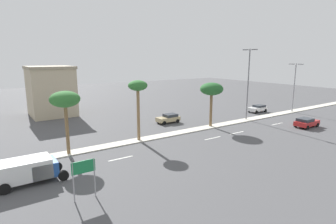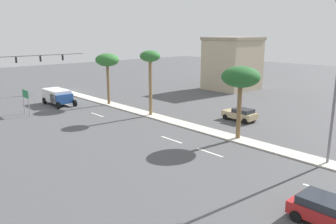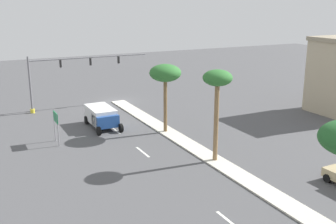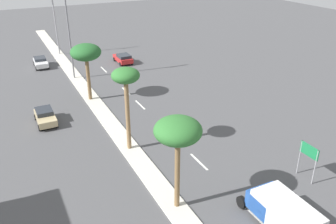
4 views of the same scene
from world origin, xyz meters
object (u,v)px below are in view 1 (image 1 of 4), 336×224
(sedan_white_left, at_px, (258,108))
(palm_tree_front, at_px, (138,89))
(commercial_building, at_px, (51,91))
(palm_tree_far, at_px, (212,90))
(street_lamp_left, at_px, (294,84))
(sedan_red_mid, at_px, (306,122))
(sedan_tan_front, at_px, (169,118))
(box_truck, at_px, (28,170))
(directional_road_sign, at_px, (84,171))
(street_lamp_leading, at_px, (248,80))
(palm_tree_right, at_px, (65,100))

(sedan_white_left, bearing_deg, palm_tree_front, -82.90)
(commercial_building, relative_size, palm_tree_far, 1.35)
(street_lamp_left, distance_m, sedan_red_mid, 13.31)
(sedan_tan_front, xyz_separation_m, sedan_white_left, (2.45, 19.72, -0.02))
(sedan_red_mid, bearing_deg, palm_tree_front, -108.75)
(palm_tree_far, relative_size, box_truck, 1.19)
(directional_road_sign, height_order, sedan_white_left, directional_road_sign)
(directional_road_sign, xyz_separation_m, street_lamp_leading, (-11.15, 31.57, 4.68))
(palm_tree_right, relative_size, box_truck, 1.22)
(palm_tree_right, distance_m, palm_tree_far, 21.63)
(sedan_red_mid, bearing_deg, directional_road_sign, -85.84)
(palm_tree_right, height_order, street_lamp_leading, street_lamp_leading)
(box_truck, bearing_deg, palm_tree_front, 112.04)
(street_lamp_leading, xyz_separation_m, street_lamp_left, (0.48, 13.04, -1.29))
(palm_tree_far, xyz_separation_m, street_lamp_left, (0.46, 21.39, -0.14))
(directional_road_sign, height_order, street_lamp_leading, street_lamp_leading)
(street_lamp_left, distance_m, sedan_tan_front, 26.55)
(palm_tree_right, xyz_separation_m, street_lamp_leading, (-0.42, 29.98, 0.87))
(palm_tree_front, xyz_separation_m, sedan_tan_front, (-6.00, 8.77, -5.96))
(sedan_tan_front, height_order, box_truck, box_truck)
(palm_tree_right, xyz_separation_m, palm_tree_far, (-0.41, 21.63, -0.29))
(sedan_red_mid, relative_size, box_truck, 0.73)
(sedan_red_mid, distance_m, sedan_white_left, 12.53)
(palm_tree_right, relative_size, sedan_tan_front, 1.81)
(palm_tree_front, distance_m, sedan_red_mid, 26.80)
(directional_road_sign, height_order, palm_tree_front, palm_tree_front)
(sedan_red_mid, bearing_deg, sedan_white_left, 162.58)
(sedan_red_mid, height_order, sedan_white_left, sedan_red_mid)
(palm_tree_far, bearing_deg, directional_road_sign, -64.38)
(commercial_building, xyz_separation_m, palm_tree_front, (23.36, 5.65, 2.17))
(sedan_tan_front, bearing_deg, palm_tree_front, -55.62)
(street_lamp_leading, distance_m, box_truck, 35.59)
(palm_tree_front, relative_size, street_lamp_leading, 0.65)
(box_truck, bearing_deg, palm_tree_right, 138.41)
(sedan_white_left, bearing_deg, palm_tree_far, -77.93)
(commercial_building, relative_size, street_lamp_left, 0.97)
(palm_tree_right, relative_size, sedan_red_mid, 1.67)
(street_lamp_left, relative_size, box_truck, 1.65)
(palm_tree_far, bearing_deg, street_lamp_leading, 90.11)
(sedan_tan_front, bearing_deg, street_lamp_left, 76.05)
(palm_tree_front, relative_size, sedan_white_left, 1.94)
(palm_tree_right, height_order, box_truck, palm_tree_right)
(street_lamp_left, relative_size, sedan_white_left, 2.37)
(palm_tree_right, xyz_separation_m, sedan_tan_front, (-6.23, 17.69, -5.30))
(palm_tree_front, height_order, sedan_red_mid, palm_tree_front)
(box_truck, bearing_deg, street_lamp_left, 96.24)
(street_lamp_leading, distance_m, sedan_tan_front, 14.93)
(street_lamp_left, bearing_deg, street_lamp_leading, -92.11)
(palm_tree_front, bearing_deg, commercial_building, -166.40)
(sedan_tan_front, bearing_deg, street_lamp_leading, 64.69)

